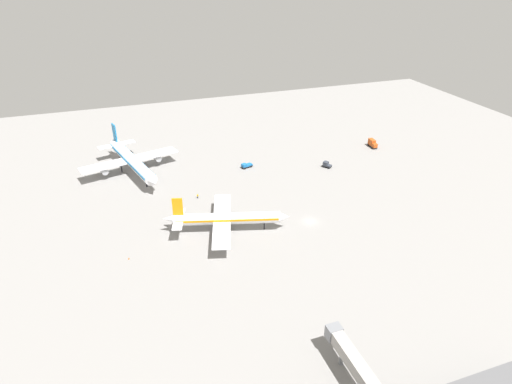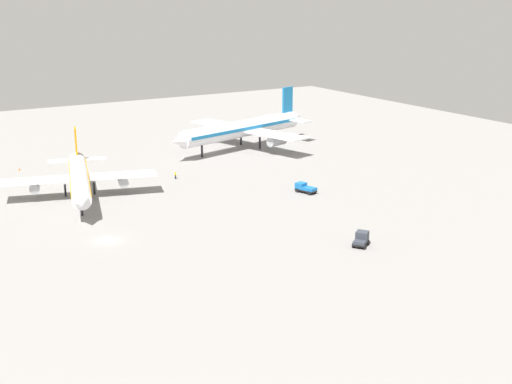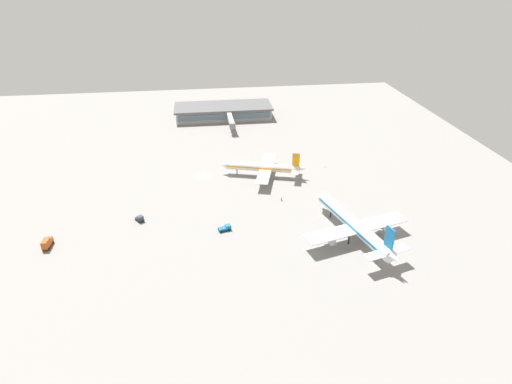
# 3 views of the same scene
# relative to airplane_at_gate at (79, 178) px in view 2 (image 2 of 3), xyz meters

# --- Properties ---
(ground) EXTENTS (288.00, 288.00, 0.00)m
(ground) POSITION_rel_airplane_at_gate_xyz_m (26.47, -3.82, -4.25)
(ground) COLOR gray
(airplane_at_gate) EXTENTS (37.74, 30.87, 11.70)m
(airplane_at_gate) POSITION_rel_airplane_at_gate_xyz_m (0.00, 0.00, 0.00)
(airplane_at_gate) COLOR white
(airplane_at_gate) RESTS_ON ground
(airplane_taxiing) EXTENTS (38.20, 46.78, 14.46)m
(airplane_taxiing) POSITION_rel_airplane_at_gate_xyz_m (-23.38, 51.06, 1.00)
(airplane_taxiing) COLOR white
(airplane_taxiing) RESTS_ON ground
(pushback_tractor) EXTENTS (4.76, 3.24, 1.90)m
(pushback_tractor) POSITION_rel_airplane_at_gate_xyz_m (19.68, 40.69, -3.28)
(pushback_tractor) COLOR black
(pushback_tractor) RESTS_ON ground
(baggage_tug) EXTENTS (3.56, 3.75, 2.30)m
(baggage_tug) POSITION_rel_airplane_at_gate_xyz_m (50.05, 30.60, -3.10)
(baggage_tug) COLOR black
(baggage_tug) RESTS_ON ground
(ground_crew_worker) EXTENTS (0.58, 0.42, 1.67)m
(ground_crew_worker) POSITION_rel_airplane_at_gate_xyz_m (-3.94, 22.56, -3.41)
(ground_crew_worker) COLOR #1E2338
(ground_crew_worker) RESTS_ON ground
(safety_cone_near_gate) EXTENTS (0.44, 0.44, 0.60)m
(safety_cone_near_gate) POSITION_rel_airplane_at_gate_xyz_m (-29.44, -5.04, -3.95)
(safety_cone_near_gate) COLOR #EA590C
(safety_cone_near_gate) RESTS_ON ground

